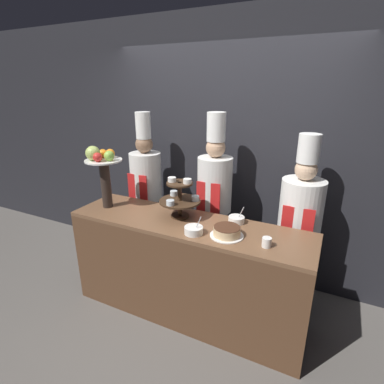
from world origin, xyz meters
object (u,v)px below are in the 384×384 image
cake_round (227,232)px  chef_left (146,188)px  serving_bowl_near (194,230)px  chef_center_left (214,197)px  chef_center_right (299,221)px  fruit_pedestal (103,167)px  serving_bowl_far (236,220)px  cup_white (267,242)px  tiered_stand (180,197)px

cake_round → chef_left: bearing=152.3°
serving_bowl_near → chef_center_left: size_ratio=0.09×
chef_center_left → chef_center_right: (0.84, -0.00, -0.09)m
cake_round → fruit_pedestal: bearing=177.6°
serving_bowl_near → serving_bowl_far: bearing=54.9°
chef_left → chef_center_left: chef_center_left is taller
chef_center_right → chef_center_left: bearing=180.0°
cup_white → chef_left: (-1.52, 0.66, -0.01)m
serving_bowl_near → chef_center_right: 1.02m
tiered_stand → chef_left: size_ratio=0.20×
tiered_stand → fruit_pedestal: size_ratio=0.61×
cup_white → chef_center_left: chef_center_left is taller
fruit_pedestal → cup_white: (1.60, -0.08, -0.37)m
chef_center_left → cake_round: bearing=-60.0°
serving_bowl_far → chef_center_left: (-0.35, 0.36, 0.03)m
cake_round → serving_bowl_far: serving_bowl_far is taller
tiered_stand → chef_center_right: (0.99, 0.46, -0.22)m
serving_bowl_near → chef_left: (-0.94, 0.71, -0.00)m
chef_center_right → tiered_stand: bearing=-155.0°
tiered_stand → chef_left: bearing=146.0°
cup_white → serving_bowl_near: bearing=-175.1°
cup_white → chef_center_left: size_ratio=0.04×
cake_round → serving_bowl_near: size_ratio=1.66×
chef_left → chef_center_right: (1.67, -0.00, -0.06)m
cup_white → chef_center_left: 0.95m
serving_bowl_near → serving_bowl_far: size_ratio=1.02×
fruit_pedestal → chef_left: size_ratio=0.33×
cake_round → serving_bowl_near: 0.27m
tiered_stand → cup_white: tiered_stand is taller
tiered_stand → chef_left: (-0.68, 0.46, -0.16)m
tiered_stand → cup_white: bearing=-13.2°
chef_center_right → fruit_pedestal: bearing=-161.9°
cup_white → chef_left: bearing=156.6°
tiered_stand → chef_center_right: chef_center_right is taller
cup_white → serving_bowl_far: serving_bowl_far is taller
cup_white → chef_center_right: (0.15, 0.66, -0.07)m
chef_center_left → fruit_pedestal: bearing=-147.9°
fruit_pedestal → chef_left: chef_left is taller
serving_bowl_near → chef_center_left: bearing=98.7°
tiered_stand → cup_white: (0.83, -0.20, -0.15)m
cup_white → chef_center_right: chef_center_right is taller
fruit_pedestal → chef_center_right: 1.90m
serving_bowl_near → fruit_pedestal: bearing=172.6°
cup_white → fruit_pedestal: bearing=177.0°
chef_center_left → serving_bowl_near: bearing=-81.3°
fruit_pedestal → chef_center_left: chef_center_left is taller
fruit_pedestal → cake_round: fruit_pedestal is taller
cup_white → serving_bowl_far: size_ratio=0.46×
serving_bowl_near → chef_center_right: bearing=44.0°
tiered_stand → chef_center_right: size_ratio=0.22×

